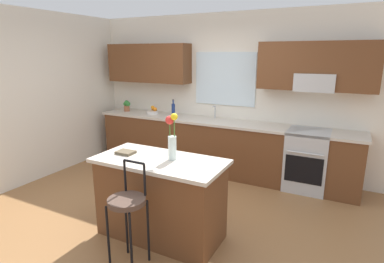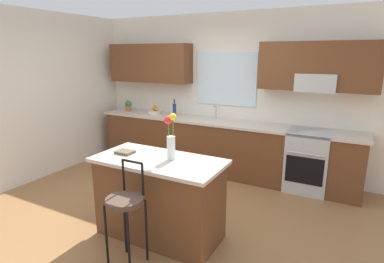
% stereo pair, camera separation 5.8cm
% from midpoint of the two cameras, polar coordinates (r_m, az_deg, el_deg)
% --- Properties ---
extents(ground_plane, '(14.00, 14.00, 0.00)m').
position_cam_midpoint_polar(ground_plane, '(4.17, -4.53, -14.99)').
color(ground_plane, olive).
extents(wall_left, '(0.12, 4.60, 2.70)m').
position_cam_midpoint_polar(wall_left, '(5.68, -25.54, 5.98)').
color(wall_left, silver).
rests_on(wall_left, ground).
extents(back_wall_assembly, '(5.60, 0.50, 2.70)m').
position_cam_midpoint_polar(back_wall_assembly, '(5.43, 6.85, 8.58)').
color(back_wall_assembly, silver).
rests_on(back_wall_assembly, ground).
extents(counter_run, '(4.56, 0.64, 0.92)m').
position_cam_midpoint_polar(counter_run, '(5.38, 5.12, -2.74)').
color(counter_run, brown).
rests_on(counter_run, ground).
extents(sink_faucet, '(0.02, 0.13, 0.23)m').
position_cam_midpoint_polar(sink_faucet, '(5.41, 4.72, 3.86)').
color(sink_faucet, '#B7BABC').
rests_on(sink_faucet, counter_run).
extents(oven_range, '(0.60, 0.64, 0.92)m').
position_cam_midpoint_polar(oven_range, '(5.00, 20.87, -5.03)').
color(oven_range, '#B7BABC').
rests_on(oven_range, ground).
extents(kitchen_island, '(1.43, 0.71, 0.92)m').
position_cam_midpoint_polar(kitchen_island, '(3.54, -5.56, -12.07)').
color(kitchen_island, brown).
rests_on(kitchen_island, ground).
extents(bar_stool_near, '(0.36, 0.36, 1.04)m').
position_cam_midpoint_polar(bar_stool_near, '(3.07, -11.62, -13.16)').
color(bar_stool_near, black).
rests_on(bar_stool_near, ground).
extents(flower_vase, '(0.14, 0.10, 0.51)m').
position_cam_midpoint_polar(flower_vase, '(3.27, -3.45, -1.09)').
color(flower_vase, silver).
rests_on(flower_vase, kitchen_island).
extents(cookbook, '(0.20, 0.15, 0.03)m').
position_cam_midpoint_polar(cookbook, '(3.61, -11.84, -3.75)').
color(cookbook, brown).
rests_on(cookbook, kitchen_island).
extents(fruit_bowl_oranges, '(0.24, 0.24, 0.16)m').
position_cam_midpoint_polar(fruit_bowl_oranges, '(5.88, -6.68, 3.73)').
color(fruit_bowl_oranges, silver).
rests_on(fruit_bowl_oranges, counter_run).
extents(bottle_olive_oil, '(0.06, 0.06, 0.31)m').
position_cam_midpoint_polar(bottle_olive_oil, '(5.63, -2.96, 4.10)').
color(bottle_olive_oil, navy).
rests_on(bottle_olive_oil, counter_run).
extents(potted_plant_small, '(0.17, 0.11, 0.22)m').
position_cam_midpoint_polar(potted_plant_small, '(6.23, -11.40, 4.78)').
color(potted_plant_small, '#9E5B3D').
rests_on(potted_plant_small, counter_run).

